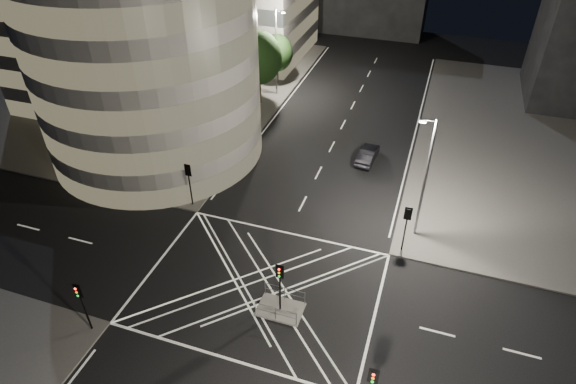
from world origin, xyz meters
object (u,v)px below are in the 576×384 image
(street_lamp_left_far, at_px, (277,50))
(street_lamp_right_far, at_px, (425,176))
(traffic_signal_island, at_px, (280,279))
(sedan, at_px, (368,155))
(traffic_signal_fl, at_px, (189,177))
(street_lamp_left_near, at_px, (207,119))
(traffic_signal_nr, at_px, (372,384))
(central_island, at_px, (280,309))
(traffic_signal_fr, at_px, (407,221))
(traffic_signal_nl, at_px, (81,299))

(street_lamp_left_far, xyz_separation_m, street_lamp_right_far, (18.87, -21.00, 0.00))
(traffic_signal_island, bearing_deg, sedan, 84.57)
(traffic_signal_fl, bearing_deg, street_lamp_right_far, 6.88)
(street_lamp_left_near, bearing_deg, sedan, 26.07)
(traffic_signal_nr, xyz_separation_m, traffic_signal_island, (-6.80, 5.30, 0.00))
(central_island, distance_m, street_lamp_left_near, 18.52)
(central_island, relative_size, street_lamp_left_far, 0.30)
(traffic_signal_fl, relative_size, street_lamp_right_far, 0.40)
(central_island, distance_m, traffic_signal_nr, 9.08)
(traffic_signal_fr, relative_size, street_lamp_right_far, 0.40)
(traffic_signal_nl, relative_size, traffic_signal_nr, 1.00)
(sedan, bearing_deg, central_island, 88.20)
(traffic_signal_fr, xyz_separation_m, street_lamp_right_far, (0.64, 2.20, 2.63))
(traffic_signal_nr, xyz_separation_m, street_lamp_left_near, (-18.24, 18.80, 2.63))
(traffic_signal_fr, relative_size, street_lamp_left_near, 0.40)
(central_island, xyz_separation_m, sedan, (1.90, 20.03, 0.62))
(traffic_signal_fl, bearing_deg, traffic_signal_nr, -37.69)
(traffic_signal_fl, bearing_deg, street_lamp_left_far, 91.57)
(traffic_signal_fr, xyz_separation_m, traffic_signal_nr, (0.00, -13.60, 0.00))
(traffic_signal_fr, bearing_deg, street_lamp_right_far, 73.89)
(sedan, bearing_deg, traffic_signal_island, 88.20)
(central_island, bearing_deg, street_lamp_left_far, 109.95)
(street_lamp_left_far, height_order, sedan, street_lamp_left_far)
(traffic_signal_fl, distance_m, traffic_signal_fr, 17.60)
(traffic_signal_nr, height_order, street_lamp_right_far, street_lamp_right_far)
(traffic_signal_fr, xyz_separation_m, street_lamp_left_near, (-18.24, 5.20, 2.63))
(street_lamp_right_far, relative_size, sedan, 2.37)
(central_island, distance_m, traffic_signal_island, 2.84)
(traffic_signal_fr, relative_size, sedan, 0.95)
(traffic_signal_fr, xyz_separation_m, sedan, (-4.90, 11.73, -2.22))
(traffic_signal_fl, distance_m, street_lamp_left_near, 5.86)
(traffic_signal_fl, xyz_separation_m, traffic_signal_nr, (17.60, -13.60, 0.00))
(traffic_signal_nr, distance_m, street_lamp_left_far, 41.15)
(sedan, bearing_deg, street_lamp_left_near, 29.70)
(street_lamp_left_near, bearing_deg, central_island, -49.73)
(traffic_signal_fr, height_order, traffic_signal_island, same)
(traffic_signal_nr, bearing_deg, traffic_signal_fr, 90.00)
(traffic_signal_island, distance_m, street_lamp_left_far, 33.61)
(traffic_signal_fl, xyz_separation_m, sedan, (12.70, 11.73, -2.22))
(traffic_signal_fr, height_order, sedan, traffic_signal_fr)
(central_island, xyz_separation_m, street_lamp_left_near, (-11.44, 13.50, 5.47))
(central_island, relative_size, street_lamp_right_far, 0.30)
(traffic_signal_fl, distance_m, traffic_signal_nr, 22.24)
(traffic_signal_island, relative_size, sedan, 0.95)
(traffic_signal_nr, bearing_deg, sedan, 100.95)
(traffic_signal_fr, height_order, street_lamp_left_near, street_lamp_left_near)
(central_island, distance_m, street_lamp_left_far, 33.95)
(traffic_signal_nr, relative_size, traffic_signal_island, 1.00)
(traffic_signal_fl, relative_size, traffic_signal_nr, 1.00)
(traffic_signal_fl, bearing_deg, street_lamp_left_near, 96.97)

